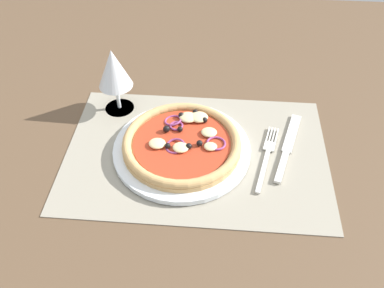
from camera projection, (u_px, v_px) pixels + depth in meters
The scene contains 7 objects.
ground_plane at pixel (196, 157), 83.35cm from camera, with size 190.00×140.00×2.40cm, color brown.
placemat at pixel (196, 153), 82.36cm from camera, with size 51.50×34.96×0.40cm, color gray.
plate at pixel (182, 148), 82.28cm from camera, with size 27.12×27.12×1.12cm, color white.
pizza at pixel (182, 141), 81.21cm from camera, with size 23.26×23.26×2.69cm.
fork at pixel (267, 154), 81.41cm from camera, with size 5.47×17.89×0.44cm.
knife at pixel (288, 146), 83.05cm from camera, with size 7.07×19.69×0.62cm.
wine_glass at pixel (114, 71), 85.31cm from camera, with size 7.20×7.20×14.90cm.
Camera 1 is at (3.71, -57.26, 59.32)cm, focal length 38.87 mm.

